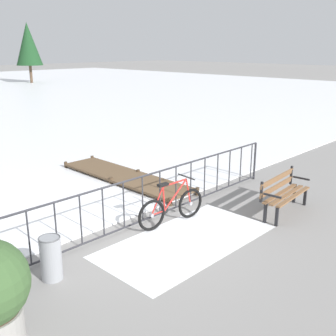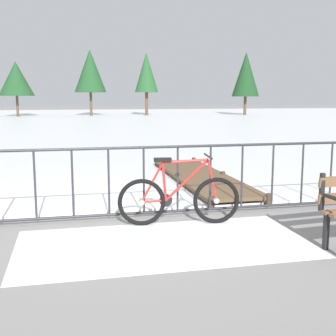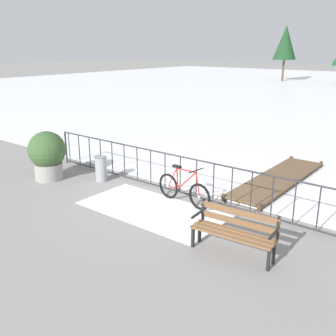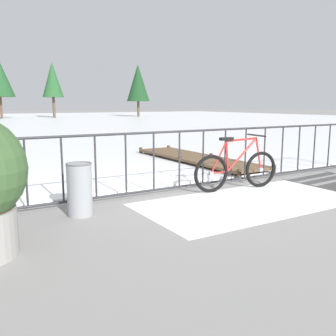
{
  "view_description": "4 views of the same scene",
  "coord_description": "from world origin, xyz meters",
  "views": [
    {
      "loc": [
        -5.08,
        -5.92,
        3.59
      ],
      "look_at": [
        1.28,
        0.26,
        0.96
      ],
      "focal_mm": 43.68,
      "sensor_mm": 36.0,
      "label": 1
    },
    {
      "loc": [
        -0.81,
        -6.28,
        1.77
      ],
      "look_at": [
        0.45,
        -0.72,
        0.86
      ],
      "focal_mm": 47.52,
      "sensor_mm": 36.0,
      "label": 2
    },
    {
      "loc": [
        5.95,
        -7.68,
        3.76
      ],
      "look_at": [
        0.46,
        -0.77,
        0.97
      ],
      "focal_mm": 41.4,
      "sensor_mm": 36.0,
      "label": 3
    },
    {
      "loc": [
        -3.73,
        -5.41,
        1.52
      ],
      "look_at": [
        -0.74,
        -0.42,
        0.52
      ],
      "focal_mm": 40.01,
      "sensor_mm": 36.0,
      "label": 4
    }
  ],
  "objects": [
    {
      "name": "railing_fence",
      "position": [
        0.0,
        0.0,
        0.56
      ],
      "size": [
        9.06,
        0.06,
        1.07
      ],
      "color": "#2D2D33",
      "rests_on": "ground"
    },
    {
      "name": "bicycle_near_railing",
      "position": [
        0.68,
        -0.43,
        0.37
      ],
      "size": [
        1.71,
        0.52,
        0.97
      ],
      "color": "black",
      "rests_on": "ground"
    },
    {
      "name": "tree_west_mid",
      "position": [
        16.04,
        34.34,
        3.88
      ],
      "size": [
        2.62,
        2.62,
        5.99
      ],
      "color": "brown",
      "rests_on": "ground"
    },
    {
      "name": "wooden_dock",
      "position": [
        1.89,
        2.53,
        0.12
      ],
      "size": [
        1.1,
        4.57,
        0.2
      ],
      "color": "brown",
      "rests_on": "ground"
    },
    {
      "name": "trash_bin",
      "position": [
        -2.21,
        -0.53,
        0.37
      ],
      "size": [
        0.35,
        0.35,
        0.73
      ],
      "color": "gray",
      "rests_on": "ground"
    },
    {
      "name": "snow_patch",
      "position": [
        0.29,
        -1.2,
        0.0
      ],
      "size": [
        3.53,
        1.79,
        0.01
      ],
      "primitive_type": "cube",
      "color": "white",
      "rests_on": "ground"
    },
    {
      "name": "ground_plane",
      "position": [
        0.0,
        0.0,
        0.0
      ],
      "size": [
        160.0,
        160.0,
        0.0
      ],
      "primitive_type": "plane",
      "color": "gray"
    },
    {
      "name": "tree_far_west",
      "position": [
        6.62,
        35.64,
        3.99
      ],
      "size": [
        2.2,
        2.2,
        5.85
      ],
      "color": "brown",
      "rests_on": "ground"
    }
  ]
}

